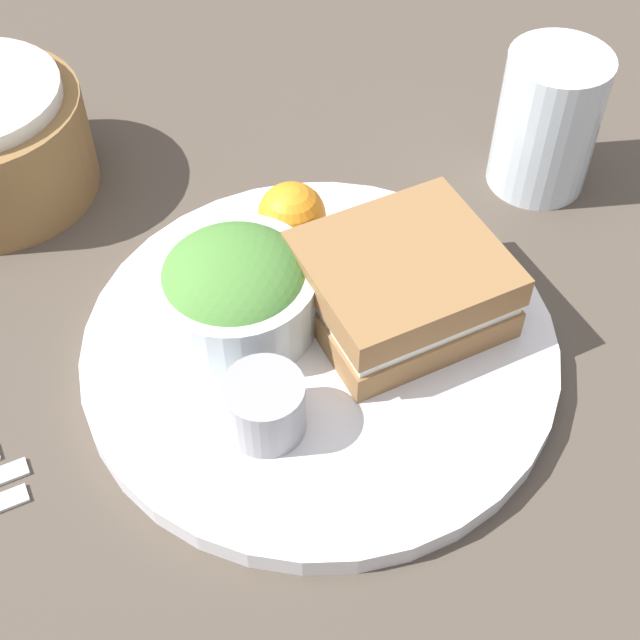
{
  "coord_description": "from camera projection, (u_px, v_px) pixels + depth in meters",
  "views": [
    {
      "loc": [
        -0.12,
        -0.35,
        0.47
      ],
      "look_at": [
        0.0,
        0.0,
        0.04
      ],
      "focal_mm": 50.0,
      "sensor_mm": 36.0,
      "label": 1
    }
  ],
  "objects": [
    {
      "name": "ground_plane",
      "position": [
        320.0,
        355.0,
        0.6
      ],
      "size": [
        4.0,
        4.0,
        0.0
      ],
      "primitive_type": "plane",
      "color": "#4C4238"
    },
    {
      "name": "plate",
      "position": [
        320.0,
        347.0,
        0.59
      ],
      "size": [
        0.31,
        0.31,
        0.02
      ],
      "primitive_type": "cylinder",
      "color": "silver",
      "rests_on": "ground_plane"
    },
    {
      "name": "sandwich",
      "position": [
        402.0,
        285.0,
        0.58
      ],
      "size": [
        0.13,
        0.12,
        0.05
      ],
      "color": "olive",
      "rests_on": "plate"
    },
    {
      "name": "salad_bowl",
      "position": [
        235.0,
        289.0,
        0.57
      ],
      "size": [
        0.11,
        0.11,
        0.06
      ],
      "color": "silver",
      "rests_on": "plate"
    },
    {
      "name": "dressing_cup",
      "position": [
        265.0,
        406.0,
        0.53
      ],
      "size": [
        0.05,
        0.05,
        0.04
      ],
      "primitive_type": "cylinder",
      "color": "#99999E",
      "rests_on": "plate"
    },
    {
      "name": "orange_wedge",
      "position": [
        292.0,
        216.0,
        0.62
      ],
      "size": [
        0.05,
        0.05,
        0.05
      ],
      "primitive_type": "sphere",
      "color": "orange",
      "rests_on": "plate"
    },
    {
      "name": "drink_glass",
      "position": [
        547.0,
        122.0,
        0.67
      ],
      "size": [
        0.08,
        0.08,
        0.11
      ],
      "primitive_type": "cylinder",
      "color": "silver",
      "rests_on": "ground_plane"
    }
  ]
}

